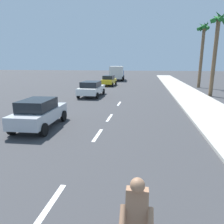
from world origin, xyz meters
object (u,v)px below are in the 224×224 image
(parked_car_silver, at_px, (39,112))
(parked_car_yellow, at_px, (109,80))
(parked_car_white, at_px, (91,88))
(palm_tree_far, at_px, (217,36))
(palm_tree_distant, at_px, (203,39))
(delivery_truck, at_px, (117,73))

(parked_car_silver, distance_m, parked_car_yellow, 21.30)
(parked_car_white, relative_size, palm_tree_far, 0.55)
(parked_car_silver, distance_m, palm_tree_far, 18.71)
(palm_tree_far, bearing_deg, palm_tree_distant, 85.23)
(parked_car_silver, height_order, palm_tree_distant, palm_tree_distant)
(parked_car_yellow, bearing_deg, parked_car_white, -87.26)
(parked_car_silver, relative_size, parked_car_yellow, 0.99)
(parked_car_silver, distance_m, palm_tree_distant, 25.44)
(parked_car_white, xyz_separation_m, parked_car_yellow, (-0.03, 10.43, -0.01))
(palm_tree_distant, bearing_deg, delivery_truck, 142.44)
(parked_car_silver, height_order, parked_car_white, same)
(parked_car_yellow, distance_m, palm_tree_far, 15.83)
(parked_car_silver, height_order, palm_tree_far, palm_tree_far)
(parked_car_yellow, height_order, palm_tree_far, palm_tree_far)
(palm_tree_far, bearing_deg, parked_car_yellow, 146.30)
(parked_car_white, relative_size, parked_car_yellow, 1.14)
(delivery_truck, distance_m, palm_tree_distant, 17.48)
(parked_car_silver, relative_size, parked_car_white, 0.87)
(palm_tree_far, height_order, palm_tree_distant, palm_tree_distant)
(parked_car_yellow, xyz_separation_m, palm_tree_distant, (13.10, -0.22, 5.72))
(palm_tree_far, bearing_deg, parked_car_silver, -133.55)
(parked_car_silver, xyz_separation_m, palm_tree_far, (12.37, 13.02, 5.24))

